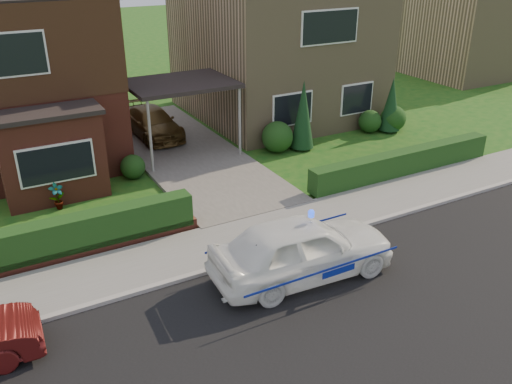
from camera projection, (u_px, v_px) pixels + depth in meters
ground at (371, 309)px, 11.98m from camera, size 120.00×120.00×0.00m
road at (371, 309)px, 11.98m from camera, size 60.00×6.00×0.02m
kerb at (297, 245)px, 14.38m from camera, size 60.00×0.16×0.12m
sidewalk at (276, 229)px, 15.21m from camera, size 60.00×2.00×0.10m
driveway at (184, 152)px, 20.68m from camera, size 3.80×12.00×0.12m
house_right at (275, 32)px, 24.06m from camera, size 7.50×8.06×7.25m
carport_link at (180, 85)px, 19.54m from camera, size 3.80×3.00×2.77m
dwarf_wall at (54, 258)px, 13.57m from camera, size 7.70×0.25×0.36m
hedge_left at (54, 261)px, 13.76m from camera, size 7.50×0.55×0.90m
hedge_right at (401, 175)px, 18.76m from camera, size 7.50×0.55×0.80m
shrub_left_mid at (86, 172)px, 17.32m from camera, size 1.32×1.32×1.32m
shrub_left_near at (133, 167)px, 18.36m from camera, size 0.84×0.84×0.84m
shrub_right_near at (277, 137)px, 20.58m from camera, size 1.20×1.20×1.20m
shrub_right_mid at (370, 121)px, 22.73m from camera, size 0.96×0.96×0.96m
shrub_right_far at (393, 118)px, 22.90m from camera, size 1.08×1.08×1.08m
conifer_a at (303, 117)px, 20.56m from camera, size 0.90×0.90×2.60m
conifer_b at (391, 106)px, 22.58m from camera, size 0.90×0.90×2.20m
neighbour_right at (462, 28)px, 32.32m from camera, size 6.50×7.00×5.20m
police_car at (302, 248)px, 12.85m from camera, size 4.14×4.60×1.70m
driveway_car at (153, 123)px, 21.94m from camera, size 1.69×3.90×1.12m
potted_plant_a at (57, 197)px, 16.22m from camera, size 0.50×0.39×0.84m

